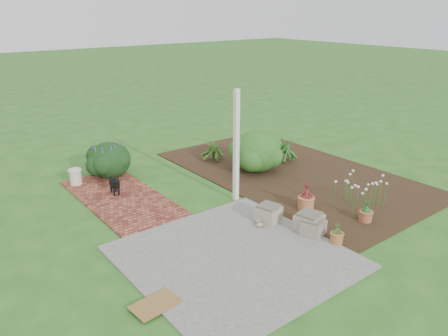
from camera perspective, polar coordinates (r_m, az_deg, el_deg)
ground at (r=9.59m, az=0.52°, el=-4.83°), size 80.00×80.00×0.00m
concrete_patio at (r=7.69m, az=1.29°, el=-11.50°), size 3.50×3.50×0.04m
brick_path at (r=10.17m, az=-13.27°, el=-3.79°), size 1.60×3.50×0.04m
garden_bed at (r=11.50m, az=8.79°, el=-0.64°), size 4.00×7.00×0.03m
veranda_post at (r=9.39m, az=1.61°, el=2.78°), size 0.10×0.10×2.50m
stone_trough_near at (r=8.46m, az=11.59°, el=-7.63°), size 0.49×0.49×0.26m
stone_trough_mid at (r=8.58m, az=11.04°, el=-7.00°), size 0.55×0.55×0.31m
stone_trough_far at (r=8.82m, az=5.80°, el=-5.97°), size 0.54×0.54×0.29m
coir_doormat at (r=6.65m, az=-8.95°, el=-17.18°), size 0.72×0.50×0.02m
black_dog at (r=10.23m, az=-14.07°, el=-1.97°), size 0.20×0.51×0.44m
cream_ceramic_urn at (r=11.11m, az=-18.83°, el=-1.11°), size 0.36×0.36×0.37m
evergreen_shrub at (r=11.41m, az=4.26°, el=2.32°), size 1.41×1.41×1.07m
agapanthus_clump_back at (r=12.23m, az=7.86°, el=2.90°), size 1.24×1.24×0.86m
agapanthus_clump_front at (r=12.16m, az=-1.43°, el=2.71°), size 0.89×0.89×0.75m
pink_flower_patch at (r=9.74m, az=17.31°, el=-3.02°), size 1.40×1.40×0.68m
terracotta_pot_bronze at (r=9.45m, az=10.66°, el=-4.51°), size 0.41×0.41×0.27m
terracotta_pot_small_left at (r=9.25m, az=18.02°, el=-5.98°), size 0.34×0.34×0.21m
terracotta_pot_small_right at (r=8.29m, az=14.50°, el=-8.83°), size 0.26×0.26×0.20m
purple_flowering_bush at (r=11.41m, az=-14.77°, el=1.12°), size 1.40×1.40×0.92m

